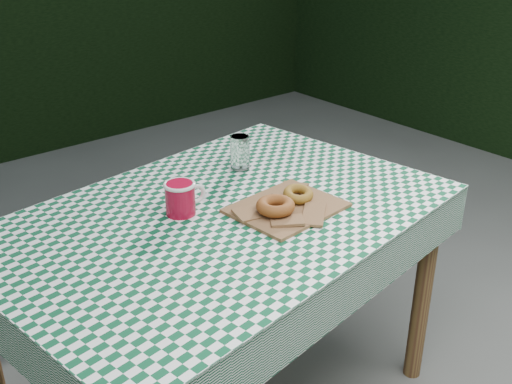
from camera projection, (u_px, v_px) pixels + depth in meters
table at (225, 320)px, 1.91m from camera, size 1.39×1.02×0.75m
tablecloth at (222, 213)px, 1.74m from camera, size 1.42×1.05×0.01m
paper_bag at (287, 207)px, 1.76m from camera, size 0.32×0.27×0.02m
bagel_front at (276, 206)px, 1.71m from camera, size 0.13×0.13×0.03m
bagel_back at (298, 194)px, 1.78m from camera, size 0.11×0.11×0.03m
coffee_mug at (180, 199)px, 1.72m from camera, size 0.18×0.18×0.10m
drinking_glass at (240, 153)px, 2.01m from camera, size 0.07×0.07×0.11m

